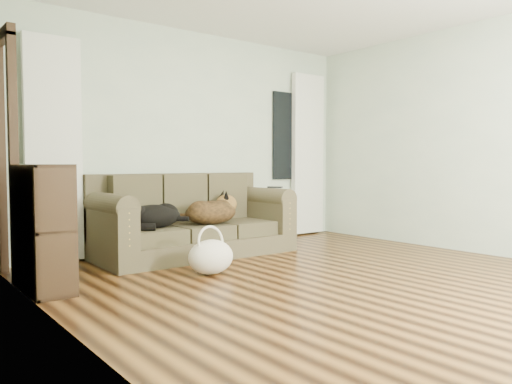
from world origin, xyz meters
TOP-DOWN VIEW (x-y plane):
  - floor at (0.00, 0.00)m, footprint 5.00×5.00m
  - wall_back at (0.00, 2.50)m, footprint 4.50×0.04m
  - wall_left at (-2.25, 0.00)m, footprint 0.04×5.00m
  - wall_right at (2.25, 0.00)m, footprint 0.04×5.00m
  - curtain_left at (-1.70, 2.42)m, footprint 0.55×0.08m
  - curtain_right at (1.80, 2.42)m, footprint 0.55×0.08m
  - window_pane at (1.45, 2.47)m, footprint 0.50×0.03m
  - door_casing at (-2.20, 2.05)m, footprint 0.07×0.60m
  - sofa at (-0.33, 1.97)m, footprint 2.17×0.94m
  - dog_black_lab at (-0.89, 1.93)m, footprint 0.64×0.49m
  - dog_shepherd at (-0.17, 1.88)m, footprint 0.68×0.50m
  - tv_remote at (0.68, 1.81)m, footprint 0.13×0.19m
  - tote_bag at (-0.72, 1.05)m, footprint 0.50×0.42m
  - bookshelf at (-2.09, 1.39)m, footprint 0.32×0.81m

SIDE VIEW (x-z plane):
  - floor at x=0.00m, z-range 0.00..0.00m
  - tote_bag at x=-0.72m, z-range 0.00..0.32m
  - sofa at x=-0.33m, z-range 0.01..0.89m
  - dog_black_lab at x=-0.89m, z-range 0.36..0.60m
  - dog_shepherd at x=-0.17m, z-range 0.35..0.63m
  - bookshelf at x=-2.09m, z-range 0.00..1.00m
  - tv_remote at x=0.68m, z-range 0.72..0.74m
  - door_casing at x=-2.20m, z-range 0.00..2.10m
  - curtain_left at x=-1.70m, z-range 0.02..2.27m
  - curtain_right at x=1.80m, z-range 0.02..2.27m
  - wall_back at x=0.00m, z-range 0.00..2.60m
  - wall_left at x=-2.25m, z-range 0.00..2.60m
  - wall_right at x=2.25m, z-range 0.00..2.60m
  - window_pane at x=1.45m, z-range 0.80..2.00m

